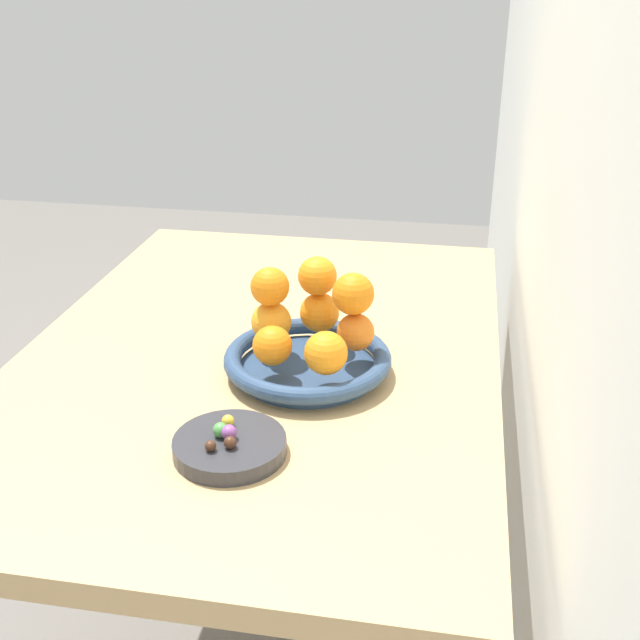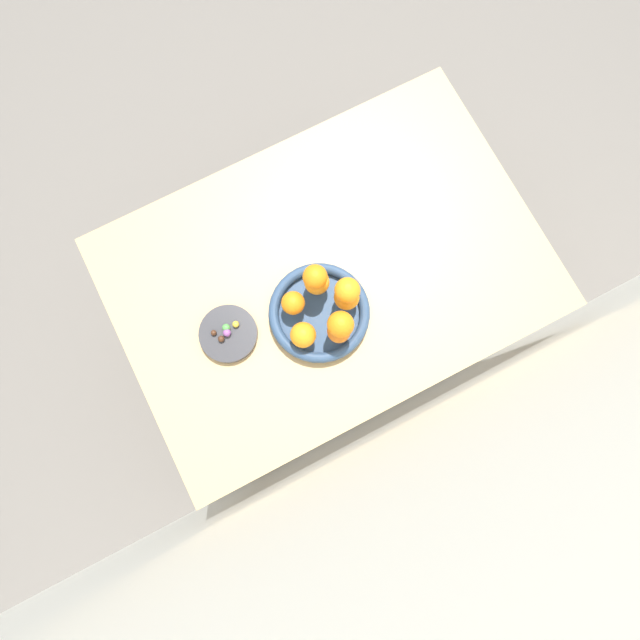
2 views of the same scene
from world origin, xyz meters
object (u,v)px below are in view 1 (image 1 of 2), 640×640
orange_1 (356,332)px  candy_ball_2 (229,432)px  orange_7 (270,287)px  candy_ball_1 (210,446)px  orange_0 (326,353)px  candy_ball_3 (228,421)px  orange_5 (353,294)px  fruit_bowl (308,361)px  orange_3 (271,322)px  orange_6 (317,276)px  orange_2 (319,313)px  candy_dish (230,446)px  orange_4 (272,346)px  dining_table (263,395)px  candy_ball_4 (230,443)px  candy_ball_0 (221,430)px

orange_1 → candy_ball_2: 0.28m
orange_7 → candy_ball_1: 0.30m
orange_0 → candy_ball_3: orange_0 is taller
candy_ball_2 → orange_5: bearing=153.7°
orange_7 → fruit_bowl: bearing=71.2°
orange_1 → candy_ball_1: orange_1 is taller
fruit_bowl → orange_5: bearing=108.6°
fruit_bowl → orange_3: 0.08m
orange_5 → orange_6: 0.08m
orange_2 → orange_6: 0.06m
candy_dish → orange_2: (-0.30, 0.06, 0.06)m
orange_6 → orange_7: bearing=-50.3°
orange_0 → orange_1: 0.09m
orange_4 → candy_ball_3: size_ratio=3.47×
dining_table → candy_ball_4: candy_ball_4 is taller
candy_dish → candy_ball_0: size_ratio=7.40×
orange_1 → candy_ball_0: bearing=-30.3°
candy_dish → orange_0: (-0.16, 0.10, 0.06)m
fruit_bowl → candy_ball_0: bearing=-17.5°
orange_3 → orange_6: size_ratio=1.02×
orange_7 → candy_ball_4: (0.27, 0.01, -0.10)m
orange_0 → orange_3: same height
orange_2 → orange_7: orange_7 is taller
orange_7 → candy_ball_4: size_ratio=3.60×
orange_0 → candy_dish: bearing=-30.7°
orange_6 → candy_ball_4: (0.32, -0.05, -0.10)m
dining_table → candy_ball_4: bearing=7.1°
orange_7 → orange_4: bearing=14.9°
orange_5 → candy_dish: bearing=-26.3°
candy_dish → orange_2: 0.31m
candy_ball_0 → candy_ball_4: (0.02, 0.02, -0.00)m
fruit_bowl → candy_dish: 0.23m
fruit_bowl → candy_dish: fruit_bowl is taller
candy_ball_3 → candy_ball_0: bearing=-6.0°
candy_ball_4 → orange_7: bearing=-177.9°
orange_5 → orange_2: bearing=-128.9°
fruit_bowl → orange_1: size_ratio=4.46×
orange_3 → dining_table: bearing=-147.9°
candy_dish → orange_7: size_ratio=2.49×
orange_1 → candy_ball_3: orange_1 is taller
orange_0 → candy_ball_4: bearing=-26.2°
candy_ball_0 → orange_5: bearing=151.1°
orange_6 → fruit_bowl: bearing=-1.6°
candy_ball_0 → candy_ball_2: same height
orange_0 → orange_5: orange_5 is taller
orange_6 → candy_ball_3: 0.30m
candy_ball_3 → orange_2: bearing=164.8°
orange_4 → candy_ball_1: 0.21m
orange_7 → candy_ball_1: orange_7 is taller
dining_table → orange_3: (0.05, 0.03, 0.16)m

